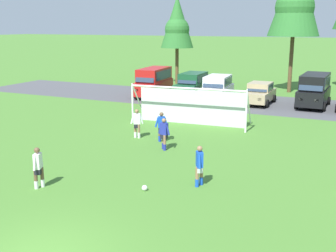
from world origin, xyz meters
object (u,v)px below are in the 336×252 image
(player_midfield_center, at_px, (162,127))
(player_winger_right, at_px, (199,166))
(parked_car_slot_left, at_px, (193,85))
(parked_car_slot_center_right, at_px, (314,90))
(soccer_goal, at_px, (190,105))
(soccer_ball, at_px, (145,188))
(parked_car_slot_center_left, at_px, (217,89))
(player_winger_left, at_px, (38,168))
(player_trailing_back, at_px, (164,134))
(parked_car_slot_far_left, at_px, (154,82))
(player_striker_near, at_px, (137,124))
(parked_car_slot_center, at_px, (260,93))

(player_midfield_center, xyz_separation_m, player_winger_right, (4.09, -5.12, 0.00))
(parked_car_slot_left, height_order, parked_car_slot_center_right, parked_car_slot_center_right)
(soccer_goal, xyz_separation_m, player_midfield_center, (0.06, -4.38, -0.47))
(soccer_ball, height_order, parked_car_slot_center_left, parked_car_slot_center_left)
(soccer_goal, bearing_deg, player_winger_left, -96.70)
(player_winger_left, distance_m, player_trailing_back, 7.02)
(soccer_goal, height_order, parked_car_slot_center_right, soccer_goal)
(soccer_goal, bearing_deg, player_winger_right, -66.41)
(parked_car_slot_far_left, xyz_separation_m, parked_car_slot_center_right, (13.31, 1.01, 0.00))
(player_striker_near, relative_size, player_trailing_back, 1.00)
(parked_car_slot_center_left, xyz_separation_m, parked_car_slot_center, (3.37, 0.61, -0.24))
(parked_car_slot_center, distance_m, parked_car_slot_center_right, 4.12)
(player_winger_left, height_order, parked_car_slot_far_left, parked_car_slot_far_left)
(player_striker_near, height_order, parked_car_slot_far_left, parked_car_slot_far_left)
(soccer_goal, distance_m, player_striker_near, 4.51)
(player_winger_right, xyz_separation_m, player_trailing_back, (-3.34, 3.85, 0.00))
(parked_car_slot_left, relative_size, parked_car_slot_center_left, 0.98)
(parked_car_slot_left, bearing_deg, player_trailing_back, -73.93)
(player_trailing_back, bearing_deg, player_winger_right, -49.03)
(player_striker_near, height_order, parked_car_slot_center_right, parked_car_slot_center_right)
(player_midfield_center, bearing_deg, parked_car_slot_center_left, 94.49)
(player_winger_right, distance_m, parked_car_slot_left, 20.45)
(soccer_goal, bearing_deg, player_midfield_center, -89.16)
(parked_car_slot_center_right, bearing_deg, player_winger_left, -109.99)
(player_winger_right, xyz_separation_m, parked_car_slot_center_right, (2.33, 18.99, 0.52))
(player_trailing_back, distance_m, parked_car_slot_center, 14.62)
(player_winger_right, height_order, parked_car_slot_center, parked_car_slot_center)
(soccer_goal, relative_size, parked_car_slot_center_left, 1.60)
(player_midfield_center, height_order, player_trailing_back, same)
(player_winger_left, relative_size, player_trailing_back, 1.00)
(parked_car_slot_left, bearing_deg, player_winger_left, -84.49)
(soccer_goal, bearing_deg, soccer_ball, -77.39)
(player_trailing_back, height_order, parked_car_slot_far_left, parked_car_slot_far_left)
(player_winger_right, bearing_deg, player_midfield_center, 128.58)
(player_striker_near, bearing_deg, player_trailing_back, -31.53)
(player_winger_left, relative_size, parked_car_slot_far_left, 0.33)
(player_midfield_center, relative_size, parked_car_slot_center_left, 0.35)
(player_midfield_center, distance_m, parked_car_slot_center, 13.47)
(player_trailing_back, distance_m, parked_car_slot_center_right, 16.18)
(player_midfield_center, bearing_deg, player_winger_left, -100.78)
(soccer_ball, distance_m, player_winger_left, 4.19)
(parked_car_slot_left, distance_m, parked_car_slot_center_left, 2.86)
(player_winger_left, height_order, player_winger_right, same)
(soccer_ball, xyz_separation_m, parked_car_slot_center, (0.01, 19.73, 0.77))
(soccer_goal, relative_size, player_midfield_center, 4.60)
(player_striker_near, xyz_separation_m, parked_car_slot_center_left, (0.61, 12.48, 0.29))
(player_striker_near, bearing_deg, parked_car_slot_far_left, 112.61)
(soccer_goal, relative_size, parked_car_slot_center, 1.79)
(player_striker_near, height_order, player_midfield_center, same)
(soccer_goal, height_order, parked_car_slot_far_left, soccer_goal)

